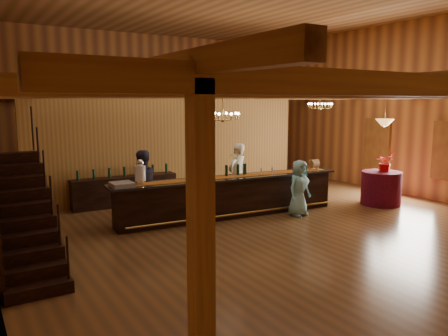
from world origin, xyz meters
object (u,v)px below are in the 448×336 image
beverage_dispenser (140,172)px  guest (299,188)px  tasting_bar (230,196)px  floor_plant (229,171)px  chandelier_left (223,116)px  chandelier_right (320,106)px  raffle_drum (314,164)px  round_table (381,188)px  staff_second (142,186)px  backbar_shelf (125,191)px  bartender (237,175)px  pendant_lamp (385,122)px

beverage_dispenser → guest: 4.15m
tasting_bar → floor_plant: (1.98, 3.14, 0.09)m
chandelier_left → guest: (2.02, -0.55, -1.91)m
chandelier_left → floor_plant: bearing=55.4°
chandelier_left → chandelier_right: (4.90, 1.75, 0.21)m
tasting_bar → raffle_drum: bearing=-1.0°
raffle_drum → round_table: bearing=-27.1°
chandelier_left → staff_second: chandelier_left is taller
chandelier_left → tasting_bar: bearing=39.2°
tasting_bar → staff_second: (-2.10, 0.84, 0.36)m
raffle_drum → chandelier_left: bearing=-179.1°
tasting_bar → guest: bearing=-24.0°
round_table → chandelier_left: 5.42m
beverage_dispenser → backbar_shelf: bearing=80.0°
guest → bartender: bearing=108.9°
beverage_dispenser → floor_plant: 5.25m
raffle_drum → floor_plant: 3.55m
backbar_shelf → bartender: (2.65, -1.89, 0.49)m
staff_second → guest: size_ratio=1.21×
backbar_shelf → guest: size_ratio=2.04×
raffle_drum → floor_plant: bearing=101.4°
pendant_lamp → raffle_drum: bearing=152.9°
beverage_dispenser → floor_plant: beverage_dispenser is taller
tasting_bar → raffle_drum: raffle_drum is taller
round_table → chandelier_left: chandelier_left is taller
floor_plant → beverage_dispenser: bearing=-146.4°
backbar_shelf → staff_second: size_ratio=1.69×
beverage_dispenser → raffle_drum: beverage_dispenser is taller
beverage_dispenser → bartender: size_ratio=0.33×
chandelier_right → backbar_shelf: bearing=169.3°
backbar_shelf → guest: guest is taller
raffle_drum → staff_second: size_ratio=0.19×
bartender → chandelier_left: bearing=24.8°
tasting_bar → backbar_shelf: tasting_bar is taller
backbar_shelf → chandelier_right: 6.96m
backbar_shelf → bartender: bartender is taller
bartender → floor_plant: size_ratio=1.48×
raffle_drum → chandelier_right: chandelier_right is taller
backbar_shelf → round_table: round_table is taller
round_table → chandelier_left: size_ratio=1.41×
raffle_drum → round_table: raffle_drum is taller
bartender → guest: bartender is taller
chandelier_left → chandelier_right: 5.21m
backbar_shelf → round_table: (6.40, -3.84, 0.06)m
chandelier_right → bartender: 4.28m
beverage_dispenser → bartender: (3.07, 0.49, -0.42)m
chandelier_right → beverage_dispenser: bearing=-170.4°
round_table → chandelier_right: (0.01, 2.63, 2.37)m
staff_second → chandelier_left: bearing=133.7°
tasting_bar → guest: 1.84m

